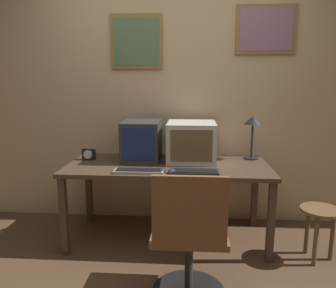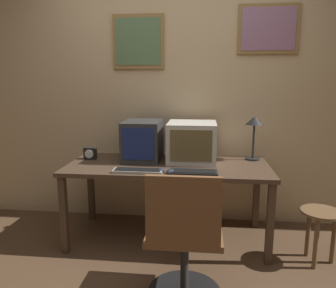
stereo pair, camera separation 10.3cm
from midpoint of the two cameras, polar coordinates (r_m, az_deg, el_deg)
The scene contains 12 objects.
wall_back at distance 3.35m, azimuth 1.89°, elevation 8.58°, with size 8.00×0.08×2.60m.
desk at distance 2.95m, azimuth 1.00°, elevation -4.84°, with size 1.79×0.78×0.72m.
monitor_left at distance 3.07m, azimuth -3.47°, elevation 0.65°, with size 0.34×0.46×0.37m.
monitor_right at distance 3.02m, azimuth 5.15°, elevation 0.38°, with size 0.44×0.46×0.36m.
keyboard_main at distance 2.68m, azimuth -4.19°, elevation -4.69°, with size 0.40×0.13×0.03m.
keyboard_side at distance 2.65m, azimuth 5.50°, elevation -4.92°, with size 0.39×0.16×0.03m.
mouse_near_keyboard at distance 2.64m, azimuth 1.58°, elevation -4.80°, with size 0.06×0.11×0.03m.
mouse_far_corner at distance 2.67m, azimuth -0.11°, elevation -4.58°, with size 0.06×0.10×0.04m.
desk_clock at distance 3.18m, azimuth -12.52°, elevation -1.59°, with size 0.11×0.07×0.11m.
desk_lamp at distance 3.15m, azimuth 15.69°, elevation 3.06°, with size 0.17×0.17×0.41m.
office_chair at distance 2.23m, azimuth 4.23°, elevation -17.22°, with size 0.51×0.51×0.92m.
side_stool at distance 2.96m, azimuth 25.94°, elevation -12.40°, with size 0.32×0.32×0.44m.
Camera 2 is at (0.30, -1.86, 1.46)m, focal length 35.00 mm.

